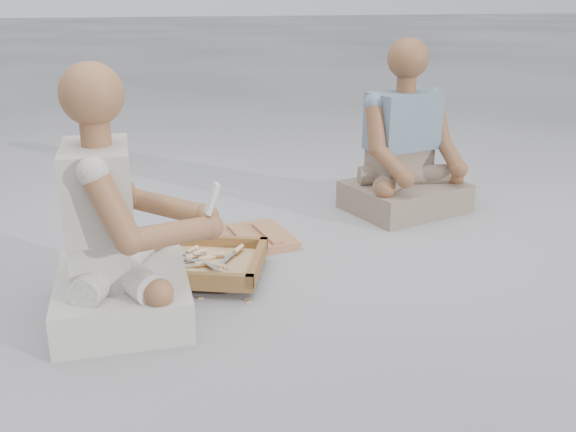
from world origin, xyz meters
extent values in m
plane|color=#A5A5AA|center=(0.00, 0.00, 0.00)|extent=(60.00, 60.00, 0.00)
cube|color=brown|center=(-0.11, 0.63, 0.02)|extent=(0.58, 0.44, 0.04)
cube|color=brown|center=(-0.29, 0.33, 0.04)|extent=(0.61, 0.56, 0.02)
cube|color=brown|center=(-0.23, 0.50, 0.08)|extent=(0.48, 0.20, 0.05)
cube|color=brown|center=(-0.36, 0.15, 0.08)|extent=(0.48, 0.20, 0.05)
cube|color=brown|center=(-0.07, 0.24, 0.08)|extent=(0.17, 0.39, 0.05)
cube|color=brown|center=(-0.52, 0.41, 0.08)|extent=(0.17, 0.39, 0.05)
cube|color=tan|center=(-0.29, 0.33, 0.05)|extent=(0.54, 0.48, 0.01)
cube|color=silver|center=(-0.36, 0.33, 0.07)|extent=(0.15, 0.05, 0.00)
cylinder|color=tan|center=(-0.25, 0.35, 0.07)|extent=(0.07, 0.04, 0.02)
cube|color=silver|center=(-0.38, 0.29, 0.07)|extent=(0.15, 0.03, 0.00)
cylinder|color=tan|center=(-0.27, 0.28, 0.07)|extent=(0.07, 0.03, 0.02)
cube|color=silver|center=(-0.19, 0.30, 0.08)|extent=(0.10, 0.13, 0.00)
cylinder|color=tan|center=(-0.12, 0.38, 0.08)|extent=(0.06, 0.07, 0.02)
cube|color=silver|center=(-0.37, 0.35, 0.07)|extent=(0.14, 0.09, 0.00)
cylinder|color=tan|center=(-0.27, 0.40, 0.07)|extent=(0.07, 0.05, 0.02)
cube|color=silver|center=(-0.26, 0.26, 0.08)|extent=(0.08, 0.14, 0.00)
cylinder|color=tan|center=(-0.21, 0.16, 0.08)|extent=(0.05, 0.07, 0.02)
cube|color=silver|center=(-0.40, 0.33, 0.07)|extent=(0.14, 0.08, 0.00)
cylinder|color=tan|center=(-0.30, 0.38, 0.07)|extent=(0.07, 0.05, 0.02)
cube|color=silver|center=(-0.37, 0.37, 0.06)|extent=(0.11, 0.12, 0.00)
cylinder|color=tan|center=(-0.30, 0.45, 0.06)|extent=(0.06, 0.07, 0.02)
cube|color=silver|center=(-0.21, 0.28, 0.06)|extent=(0.09, 0.13, 0.00)
cylinder|color=tan|center=(-0.15, 0.37, 0.06)|extent=(0.06, 0.07, 0.02)
cube|color=silver|center=(-0.32, 0.38, 0.07)|extent=(0.15, 0.05, 0.00)
cylinder|color=tan|center=(-0.22, 0.36, 0.07)|extent=(0.07, 0.04, 0.02)
cube|color=silver|center=(-0.31, 0.32, 0.07)|extent=(0.12, 0.11, 0.00)
cylinder|color=tan|center=(-0.22, 0.24, 0.07)|extent=(0.07, 0.06, 0.02)
cube|color=silver|center=(-0.20, 0.29, 0.06)|extent=(0.09, 0.13, 0.00)
cylinder|color=tan|center=(-0.14, 0.38, 0.06)|extent=(0.06, 0.07, 0.02)
cube|color=tan|center=(-0.54, 0.48, 0.00)|extent=(0.02, 0.02, 0.00)
cube|color=tan|center=(-0.59, 0.21, 0.00)|extent=(0.02, 0.02, 0.00)
cube|color=tan|center=(-0.60, 0.29, 0.00)|extent=(0.02, 0.02, 0.00)
cube|color=tan|center=(-0.15, 0.07, 0.00)|extent=(0.02, 0.02, 0.00)
cube|color=tan|center=(-0.43, 0.56, 0.00)|extent=(0.02, 0.02, 0.00)
cube|color=tan|center=(-0.48, 0.69, 0.00)|extent=(0.02, 0.02, 0.00)
cube|color=tan|center=(-0.05, 0.30, 0.00)|extent=(0.02, 0.02, 0.00)
cube|color=tan|center=(-0.31, 0.13, 0.00)|extent=(0.02, 0.02, 0.00)
cube|color=tan|center=(-0.41, 0.22, 0.00)|extent=(0.02, 0.02, 0.00)
cube|color=tan|center=(-0.51, 0.65, 0.00)|extent=(0.02, 0.02, 0.00)
cube|color=tan|center=(-0.57, 0.65, 0.00)|extent=(0.02, 0.02, 0.00)
cube|color=tan|center=(-0.56, 0.41, 0.00)|extent=(0.02, 0.02, 0.00)
cube|color=tan|center=(-0.23, 0.26, 0.00)|extent=(0.02, 0.02, 0.00)
cube|color=tan|center=(-0.14, 0.06, 0.00)|extent=(0.02, 0.02, 0.00)
cube|color=tan|center=(-0.16, 0.67, 0.00)|extent=(0.02, 0.02, 0.00)
cube|color=tan|center=(-0.05, 0.54, 0.00)|extent=(0.02, 0.02, 0.00)
cube|color=silver|center=(-0.58, 0.08, 0.07)|extent=(0.45, 0.56, 0.14)
cube|color=silver|center=(-0.64, 0.08, 0.23)|extent=(0.20, 0.31, 0.17)
cube|color=beige|center=(-0.63, 0.08, 0.46)|extent=(0.22, 0.35, 0.29)
sphere|color=brown|center=(-0.62, 0.08, 0.77)|extent=(0.20, 0.20, 0.20)
sphere|color=brown|center=(-0.27, 0.14, 0.32)|extent=(0.09, 0.09, 0.09)
sphere|color=brown|center=(-0.27, 0.02, 0.32)|extent=(0.09, 0.09, 0.09)
cube|color=gray|center=(0.85, 0.89, 0.07)|extent=(0.66, 0.58, 0.14)
cube|color=gray|center=(0.83, 0.95, 0.23)|extent=(0.35, 0.27, 0.17)
cube|color=slate|center=(0.83, 0.94, 0.46)|extent=(0.39, 0.30, 0.29)
sphere|color=brown|center=(0.84, 0.93, 0.77)|extent=(0.20, 0.20, 0.20)
sphere|color=brown|center=(1.07, 0.76, 0.24)|extent=(0.09, 0.09, 0.09)
sphere|color=brown|center=(0.74, 0.66, 0.24)|extent=(0.09, 0.09, 0.09)
cube|color=silver|center=(-0.26, 0.02, 0.42)|extent=(0.05, 0.05, 0.11)
cube|color=black|center=(-0.26, 0.02, 0.43)|extent=(0.02, 0.03, 0.04)
camera|label=1|loc=(-0.53, -2.03, 1.07)|focal=40.00mm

